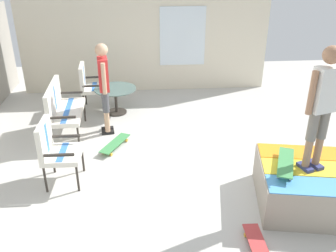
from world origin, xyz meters
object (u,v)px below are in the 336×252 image
object	(u,v)px
patio_chair_near_house	(89,83)
person_watching	(104,82)
patio_chair_by_wall	(54,147)
patio_table	(116,96)
skateboard_by_bench	(115,144)
skate_ramp	(306,185)
skateboard_spare	(259,247)
person_skater	(323,101)
skateboard_on_ramp	(286,163)
patio_bench	(61,106)

from	to	relation	value
patio_chair_near_house	person_watching	xyz separation A→B (m)	(-1.20, -0.45, 0.42)
patio_chair_by_wall	patio_table	bearing A→B (deg)	-16.70
patio_chair_by_wall	skateboard_by_bench	xyz separation A→B (m)	(1.01, -0.82, -0.53)
patio_chair_by_wall	patio_table	distance (m)	2.71
patio_chair_by_wall	person_watching	size ratio (longest dim) A/B	0.58
skate_ramp	patio_chair_near_house	distance (m)	5.02
skate_ramp	person_watching	bearing A→B (deg)	49.96
patio_table	skateboard_spare	world-z (taller)	patio_table
person_watching	person_skater	distance (m)	3.89
person_watching	person_skater	xyz separation A→B (m)	(-2.47, -2.95, 0.53)
skate_ramp	skateboard_on_ramp	world-z (taller)	skateboard_on_ramp
skateboard_by_bench	skateboard_spare	xyz separation A→B (m)	(-2.72, -1.83, 0.00)
person_skater	patio_table	bearing A→B (deg)	39.78
patio_table	patio_chair_by_wall	bearing A→B (deg)	163.30
skate_ramp	skateboard_on_ramp	size ratio (longest dim) A/B	2.68
skateboard_by_bench	skateboard_on_ramp	distance (m)	3.08
patio_chair_near_house	patio_table	xyz separation A→B (m)	(-0.28, -0.59, -0.21)
patio_bench	skateboard_by_bench	xyz separation A→B (m)	(-0.60, -1.01, -0.53)
skate_ramp	person_skater	size ratio (longest dim) A/B	1.30
patio_bench	skateboard_spare	xyz separation A→B (m)	(-3.32, -2.85, -0.53)
person_watching	skateboard_on_ramp	bearing A→B (deg)	-133.28
patio_chair_by_wall	person_skater	xyz separation A→B (m)	(-0.80, -3.60, 0.95)
person_watching	skateboard_on_ramp	world-z (taller)	person_watching
skate_ramp	skateboard_by_bench	distance (m)	3.32
skate_ramp	person_skater	world-z (taller)	person_skater
patio_chair_near_house	skateboard_by_bench	world-z (taller)	patio_chair_near_house
patio_chair_near_house	patio_chair_by_wall	world-z (taller)	same
patio_chair_near_house	patio_chair_by_wall	distance (m)	2.87
patio_chair_near_house	skateboard_on_ramp	xyz separation A→B (m)	(-3.65, -3.06, 0.06)
person_skater	skateboard_spare	xyz separation A→B (m)	(-0.91, 0.94, -1.48)
patio_chair_near_house	patio_chair_by_wall	bearing A→B (deg)	176.26
patio_chair_near_house	person_watching	bearing A→B (deg)	-159.23
patio_bench	skateboard_on_ramp	size ratio (longest dim) A/B	1.55
skateboard_spare	skateboard_on_ramp	bearing A→B (deg)	-32.68
skate_ramp	patio_chair_near_house	size ratio (longest dim) A/B	2.15
skateboard_spare	skateboard_on_ramp	xyz separation A→B (m)	(0.92, -0.59, 0.58)
patio_chair_near_house	skateboard_spare	distance (m)	5.23
patio_chair_near_house	skateboard_spare	xyz separation A→B (m)	(-4.58, -2.47, -0.53)
person_skater	person_watching	bearing A→B (deg)	50.07
patio_chair_by_wall	skateboard_spare	distance (m)	3.21
person_watching	skateboard_by_bench	xyz separation A→B (m)	(-0.66, -0.18, -0.95)
patio_bench	patio_chair_near_house	world-z (taller)	same
patio_chair_near_house	person_skater	distance (m)	5.10
person_skater	skateboard_spare	bearing A→B (deg)	134.15
skate_ramp	patio_bench	world-z (taller)	patio_bench
person_watching	skateboard_on_ramp	xyz separation A→B (m)	(-2.46, -2.61, -0.36)
patio_chair_near_house	skateboard_on_ramp	bearing A→B (deg)	-140.02
skateboard_by_bench	skateboard_spare	distance (m)	3.28
patio_bench	person_watching	xyz separation A→B (m)	(0.07, -0.83, 0.42)
patio_chair_by_wall	patio_chair_near_house	bearing A→B (deg)	-3.74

